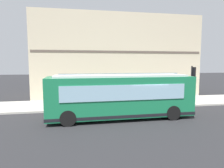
{
  "coord_description": "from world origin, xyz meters",
  "views": [
    {
      "loc": [
        -13.28,
        4.76,
        3.85
      ],
      "look_at": [
        1.91,
        1.97,
        2.24
      ],
      "focal_mm": 31.76,
      "sensor_mm": 36.0,
      "label": 1
    }
  ],
  "objects_px": {
    "city_bus_nearside": "(120,96)",
    "pedestrian_near_building_entrance": "(102,94)",
    "pedestrian_near_hydrant": "(55,95)",
    "newspaper_vending_box": "(181,95)",
    "traffic_light_near_corner": "(193,77)",
    "fire_hydrant": "(107,98)",
    "pedestrian_by_light_pole": "(108,97)"
  },
  "relations": [
    {
      "from": "pedestrian_by_light_pole",
      "to": "pedestrian_near_hydrant",
      "type": "xyz_separation_m",
      "value": [
        0.52,
        4.42,
        0.14
      ]
    },
    {
      "from": "city_bus_nearside",
      "to": "traffic_light_near_corner",
      "type": "relative_size",
      "value": 2.9
    },
    {
      "from": "traffic_light_near_corner",
      "to": "pedestrian_near_building_entrance",
      "type": "bearing_deg",
      "value": 81.56
    },
    {
      "from": "pedestrian_by_light_pole",
      "to": "pedestrian_near_building_entrance",
      "type": "xyz_separation_m",
      "value": [
        1.18,
        0.32,
        0.05
      ]
    },
    {
      "from": "fire_hydrant",
      "to": "traffic_light_near_corner",
      "type": "bearing_deg",
      "value": -106.05
    },
    {
      "from": "traffic_light_near_corner",
      "to": "newspaper_vending_box",
      "type": "distance_m",
      "value": 2.78
    },
    {
      "from": "city_bus_nearside",
      "to": "pedestrian_near_building_entrance",
      "type": "bearing_deg",
      "value": 8.95
    },
    {
      "from": "traffic_light_near_corner",
      "to": "pedestrian_by_light_pole",
      "type": "bearing_deg",
      "value": 89.74
    },
    {
      "from": "pedestrian_near_hydrant",
      "to": "pedestrian_by_light_pole",
      "type": "bearing_deg",
      "value": -96.75
    },
    {
      "from": "traffic_light_near_corner",
      "to": "pedestrian_near_hydrant",
      "type": "bearing_deg",
      "value": 87.4
    },
    {
      "from": "pedestrian_near_hydrant",
      "to": "newspaper_vending_box",
      "type": "xyz_separation_m",
      "value": [
        1.41,
        -12.39,
        -0.56
      ]
    },
    {
      "from": "city_bus_nearside",
      "to": "newspaper_vending_box",
      "type": "xyz_separation_m",
      "value": [
        5.1,
        -7.6,
        -0.95
      ]
    },
    {
      "from": "pedestrian_near_building_entrance",
      "to": "pedestrian_by_light_pole",
      "type": "bearing_deg",
      "value": -165.08
    },
    {
      "from": "traffic_light_near_corner",
      "to": "newspaper_vending_box",
      "type": "relative_size",
      "value": 3.86
    },
    {
      "from": "pedestrian_near_hydrant",
      "to": "pedestrian_near_building_entrance",
      "type": "bearing_deg",
      "value": -80.86
    },
    {
      "from": "pedestrian_by_light_pole",
      "to": "fire_hydrant",
      "type": "bearing_deg",
      "value": -7.98
    },
    {
      "from": "city_bus_nearside",
      "to": "pedestrian_near_building_entrance",
      "type": "relative_size",
      "value": 6.19
    },
    {
      "from": "fire_hydrant",
      "to": "pedestrian_near_hydrant",
      "type": "height_order",
      "value": "pedestrian_near_hydrant"
    },
    {
      "from": "newspaper_vending_box",
      "to": "traffic_light_near_corner",
      "type": "bearing_deg",
      "value": 178.07
    },
    {
      "from": "traffic_light_near_corner",
      "to": "fire_hydrant",
      "type": "height_order",
      "value": "traffic_light_near_corner"
    },
    {
      "from": "pedestrian_near_building_entrance",
      "to": "pedestrian_near_hydrant",
      "type": "xyz_separation_m",
      "value": [
        -0.66,
        4.11,
        0.08
      ]
    },
    {
      "from": "traffic_light_near_corner",
      "to": "pedestrian_by_light_pole",
      "type": "distance_m",
      "value": 8.05
    },
    {
      "from": "newspaper_vending_box",
      "to": "city_bus_nearside",
      "type": "bearing_deg",
      "value": 123.86
    },
    {
      "from": "traffic_light_near_corner",
      "to": "pedestrian_near_hydrant",
      "type": "relative_size",
      "value": 1.98
    },
    {
      "from": "newspaper_vending_box",
      "to": "pedestrian_near_hydrant",
      "type": "bearing_deg",
      "value": 96.49
    },
    {
      "from": "traffic_light_near_corner",
      "to": "pedestrian_near_building_entrance",
      "type": "relative_size",
      "value": 2.13
    },
    {
      "from": "fire_hydrant",
      "to": "newspaper_vending_box",
      "type": "xyz_separation_m",
      "value": [
        -0.22,
        -7.67,
        0.09
      ]
    },
    {
      "from": "traffic_light_near_corner",
      "to": "newspaper_vending_box",
      "type": "xyz_separation_m",
      "value": [
        1.97,
        -0.07,
        -1.97
      ]
    },
    {
      "from": "pedestrian_by_light_pole",
      "to": "pedestrian_near_hydrant",
      "type": "distance_m",
      "value": 4.45
    },
    {
      "from": "city_bus_nearside",
      "to": "pedestrian_near_building_entrance",
      "type": "height_order",
      "value": "city_bus_nearside"
    },
    {
      "from": "pedestrian_near_hydrant",
      "to": "city_bus_nearside",
      "type": "bearing_deg",
      "value": -127.59
    },
    {
      "from": "pedestrian_near_building_entrance",
      "to": "pedestrian_near_hydrant",
      "type": "height_order",
      "value": "pedestrian_near_hydrant"
    }
  ]
}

